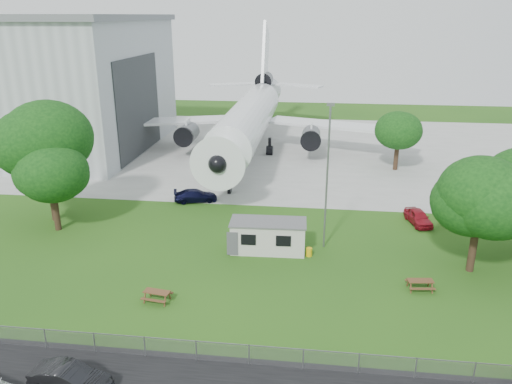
# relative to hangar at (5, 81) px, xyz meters

# --- Properties ---
(ground) EXTENTS (160.00, 160.00, 0.00)m
(ground) POSITION_rel_hangar_xyz_m (37.97, -36.00, -9.41)
(ground) COLOR #336619
(concrete_apron) EXTENTS (120.00, 46.00, 0.03)m
(concrete_apron) POSITION_rel_hangar_xyz_m (37.97, 2.00, -9.39)
(concrete_apron) COLOR #B7B7B2
(concrete_apron) RESTS_ON ground
(hangar) EXTENTS (43.00, 31.00, 18.55)m
(hangar) POSITION_rel_hangar_xyz_m (0.00, 0.00, 0.00)
(hangar) COLOR #B2B7BC
(hangar) RESTS_ON ground
(airliner) EXTENTS (46.36, 47.73, 17.69)m
(airliner) POSITION_rel_hangar_xyz_m (35.97, -0.14, -4.14)
(airliner) COLOR white
(airliner) RESTS_ON ground
(site_cabin) EXTENTS (6.80, 2.92, 2.62)m
(site_cabin) POSITION_rel_hangar_xyz_m (41.59, -31.09, -8.09)
(site_cabin) COLOR beige
(site_cabin) RESTS_ON ground
(picnic_west) EXTENTS (2.00, 1.75, 0.76)m
(picnic_west) POSITION_rel_hangar_xyz_m (34.86, -39.77, -9.41)
(picnic_west) COLOR brown
(picnic_west) RESTS_ON ground
(picnic_east) EXTENTS (1.96, 1.69, 0.76)m
(picnic_east) POSITION_rel_hangar_xyz_m (52.92, -36.02, -9.41)
(picnic_east) COLOR brown
(picnic_east) RESTS_ON ground
(fence) EXTENTS (58.00, 0.04, 1.30)m
(fence) POSITION_rel_hangar_xyz_m (37.97, -45.50, -9.41)
(fence) COLOR gray
(fence) RESTS_ON ground
(lamp_mast) EXTENTS (0.16, 0.16, 12.00)m
(lamp_mast) POSITION_rel_hangar_xyz_m (46.17, -29.80, -3.41)
(lamp_mast) COLOR slate
(lamp_mast) RESTS_ON ground
(tree_west_big) EXTENTS (8.44, 8.44, 11.72)m
(tree_west_big) POSITION_rel_hangar_xyz_m (20.72, -26.98, -1.92)
(tree_west_big) COLOR #382619
(tree_west_big) RESTS_ON ground
(tree_west_small) EXTENTS (6.25, 6.25, 8.54)m
(tree_west_small) POSITION_rel_hangar_xyz_m (22.17, -29.16, -4.01)
(tree_west_small) COLOR #382619
(tree_west_small) RESTS_ON ground
(tree_east_front) EXTENTS (7.50, 7.50, 9.58)m
(tree_east_front) POSITION_rel_hangar_xyz_m (57.24, -32.64, -3.59)
(tree_east_front) COLOR #382619
(tree_east_front) RESTS_ON ground
(tree_far_apron) EXTENTS (6.82, 6.82, 8.36)m
(tree_far_apron) POSITION_rel_hangar_xyz_m (55.22, -6.30, -4.47)
(tree_far_apron) COLOR #382619
(tree_far_apron) RESTS_ON ground
(car_centre_sedan) EXTENTS (4.42, 2.06, 1.40)m
(car_centre_sedan) POSITION_rel_hangar_xyz_m (33.04, -48.61, -8.71)
(car_centre_sedan) COLOR black
(car_centre_sedan) RESTS_ON ground
(car_ne_hatch) EXTENTS (2.47, 4.21, 1.35)m
(car_ne_hatch) POSITION_rel_hangar_xyz_m (54.93, -23.83, -8.73)
(car_ne_hatch) COLOR maroon
(car_ne_hatch) RESTS_ON ground
(car_ne_sedan) EXTENTS (2.45, 4.61, 1.44)m
(car_ne_sedan) POSITION_rel_hangar_xyz_m (58.61, -22.76, -8.69)
(car_ne_sedan) COLOR black
(car_ne_sedan) RESTS_ON ground
(car_apron_van) EXTENTS (4.78, 2.94, 1.29)m
(car_apron_van) POSITION_rel_hangar_xyz_m (32.90, -20.55, -8.76)
(car_apron_van) COLOR black
(car_apron_van) RESTS_ON ground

